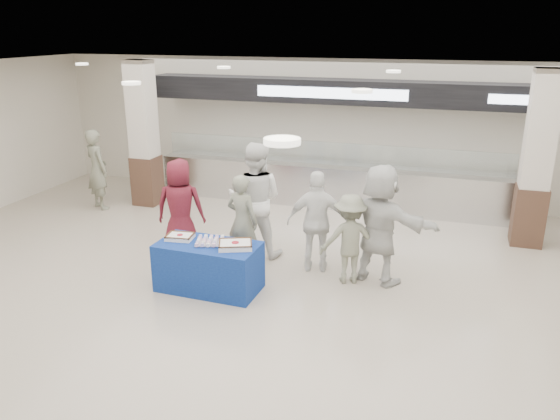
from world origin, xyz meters
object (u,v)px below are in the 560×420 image
(sheet_cake_left, at_px, (180,236))
(soldier_b, at_px, (350,239))
(sheet_cake_right, at_px, (235,244))
(civilian_maroon, at_px, (180,207))
(soldier_a, at_px, (242,221))
(soldier_bg, at_px, (97,169))
(cupcake_tray, at_px, (210,241))
(chef_tall, at_px, (255,200))
(chef_short, at_px, (317,222))
(display_table, at_px, (209,267))
(civilian_white, at_px, (380,224))

(sheet_cake_left, height_order, soldier_b, soldier_b)
(sheet_cake_right, xyz_separation_m, civilian_maroon, (-1.51, 1.15, 0.06))
(soldier_a, distance_m, soldier_bg, 4.61)
(cupcake_tray, relative_size, soldier_b, 0.34)
(cupcake_tray, bearing_deg, soldier_a, 80.85)
(sheet_cake_left, xyz_separation_m, cupcake_tray, (0.52, -0.03, -0.01))
(chef_tall, relative_size, soldier_b, 1.40)
(civilian_maroon, distance_m, soldier_b, 3.06)
(sheet_cake_left, height_order, soldier_a, soldier_a)
(sheet_cake_left, relative_size, chef_tall, 0.21)
(chef_short, bearing_deg, soldier_b, 142.37)
(chef_short, bearing_deg, sheet_cake_left, 17.94)
(display_table, xyz_separation_m, soldier_a, (0.17, 0.98, 0.42))
(cupcake_tray, relative_size, civilian_white, 0.26)
(sheet_cake_left, xyz_separation_m, chef_tall, (0.70, 1.47, 0.22))
(cupcake_tray, height_order, soldier_a, soldier_a)
(chef_short, distance_m, soldier_bg, 5.68)
(cupcake_tray, bearing_deg, sheet_cake_right, -4.64)
(soldier_b, xyz_separation_m, soldier_bg, (-6.01, 1.99, 0.16))
(display_table, relative_size, civilian_maroon, 0.90)
(civilian_maroon, height_order, soldier_bg, soldier_bg)
(chef_tall, xyz_separation_m, civilian_white, (2.22, -0.44, -0.05))
(chef_short, distance_m, soldier_b, 0.66)
(chef_tall, relative_size, chef_short, 1.19)
(display_table, bearing_deg, cupcake_tray, 57.26)
(soldier_b, bearing_deg, chef_tall, -39.01)
(sheet_cake_left, xyz_separation_m, civilian_maroon, (-0.56, 1.09, 0.07))
(civilian_white, bearing_deg, soldier_bg, 4.26)
(cupcake_tray, relative_size, soldier_bg, 0.28)
(chef_tall, xyz_separation_m, chef_short, (1.20, -0.33, -0.16))
(sheet_cake_left, bearing_deg, sheet_cake_right, -3.68)
(soldier_b, bearing_deg, sheet_cake_left, -1.29)
(soldier_a, height_order, chef_tall, chef_tall)
(sheet_cake_right, bearing_deg, chef_tall, 99.31)
(sheet_cake_right, relative_size, soldier_a, 0.37)
(civilian_maroon, bearing_deg, soldier_a, 156.83)
(display_table, relative_size, chef_tall, 0.77)
(sheet_cake_right, height_order, soldier_b, soldier_b)
(chef_tall, bearing_deg, sheet_cake_left, 59.77)
(sheet_cake_left, bearing_deg, soldier_b, 19.23)
(chef_tall, bearing_deg, soldier_a, 82.31)
(display_table, xyz_separation_m, civilian_white, (2.42, 1.08, 0.59))
(chef_tall, bearing_deg, chef_short, 159.84)
(sheet_cake_right, bearing_deg, soldier_a, 105.78)
(sheet_cake_right, bearing_deg, chef_short, 51.56)
(civilian_maroon, height_order, soldier_a, civilian_maroon)
(sheet_cake_right, height_order, cupcake_tray, sheet_cake_right)
(soldier_a, relative_size, soldier_b, 1.11)
(display_table, xyz_separation_m, sheet_cake_left, (-0.49, 0.06, 0.42))
(sheet_cake_right, relative_size, chef_tall, 0.29)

